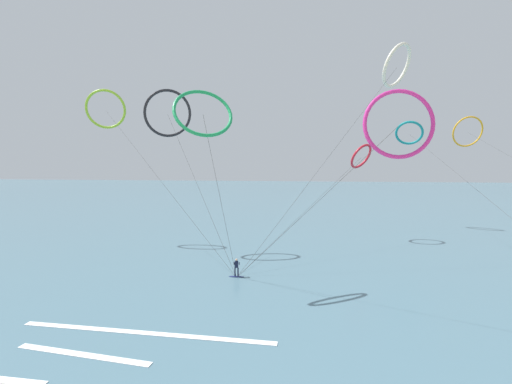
# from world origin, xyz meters

# --- Properties ---
(sea_water) EXTENTS (400.00, 200.00, 0.08)m
(sea_water) POSITION_xyz_m (0.00, 107.60, 0.04)
(sea_water) COLOR slate
(sea_water) RESTS_ON ground
(surfer_navy) EXTENTS (1.40, 0.61, 1.70)m
(surfer_navy) POSITION_xyz_m (-2.13, 24.86, 0.82)
(surfer_navy) COLOR navy
(surfer_navy) RESTS_ON ground
(kite_magenta) EXTENTS (14.08, 8.73, 15.05)m
(kite_magenta) POSITION_xyz_m (9.73, 16.64, 12.85)
(kite_magenta) COLOR #CC288E
(kite_magenta) RESTS_ON ground
(kite_emerald) EXTENTS (5.73, 5.58, 16.63)m
(kite_emerald) POSITION_xyz_m (-4.21, 21.76, 14.52)
(kite_emerald) COLOR #199351
(kite_emerald) RESTS_ON ground
(kite_lime) EXTENTS (22.40, 13.97, 19.99)m
(kite_lime) POSITION_xyz_m (-21.82, 37.25, 17.47)
(kite_lime) COLOR #8CC62D
(kite_lime) RESTS_ON ground
(kite_teal) EXTENTS (4.89, 47.74, 17.39)m
(kite_teal) POSITION_xyz_m (20.59, 55.50, 15.42)
(kite_teal) COLOR teal
(kite_teal) RESTS_ON ground
(kite_ivory) EXTENTS (18.23, 12.76, 23.33)m
(kite_ivory) POSITION_xyz_m (13.66, 34.95, 21.02)
(kite_ivory) COLOR silver
(kite_ivory) RESTS_ON ground
(kite_amber) EXTENTS (5.10, 46.61, 17.81)m
(kite_amber) POSITION_xyz_m (28.95, 54.11, 15.40)
(kite_amber) COLOR orange
(kite_amber) RESTS_ON ground
(kite_charcoal) EXTENTS (12.56, 10.89, 18.99)m
(kite_charcoal) POSITION_xyz_m (-11.95, 33.67, 16.25)
(kite_charcoal) COLOR black
(kite_charcoal) RESTS_ON ground
(kite_crimson) EXTENTS (15.61, 21.23, 13.14)m
(kite_crimson) POSITION_xyz_m (11.37, 43.89, 11.41)
(kite_crimson) COLOR red
(kite_crimson) RESTS_ON ground
(wave_crest_mid) EXTENTS (8.19, 1.31, 0.12)m
(wave_crest_mid) POSITION_xyz_m (-7.72, 10.38, 0.06)
(wave_crest_mid) COLOR white
(wave_crest_mid) RESTS_ON ground
(wave_crest_far) EXTENTS (16.32, 0.86, 0.12)m
(wave_crest_far) POSITION_xyz_m (-5.54, 13.24, 0.06)
(wave_crest_far) COLOR white
(wave_crest_far) RESTS_ON ground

